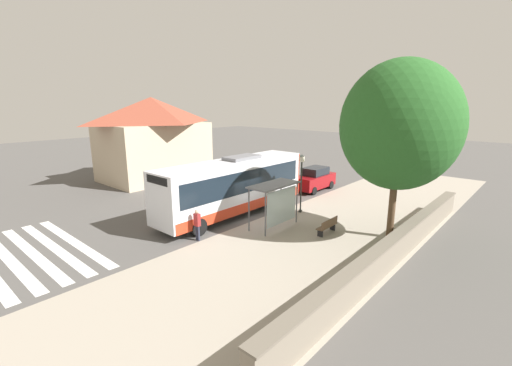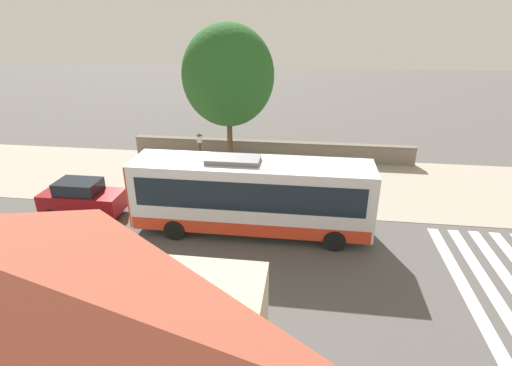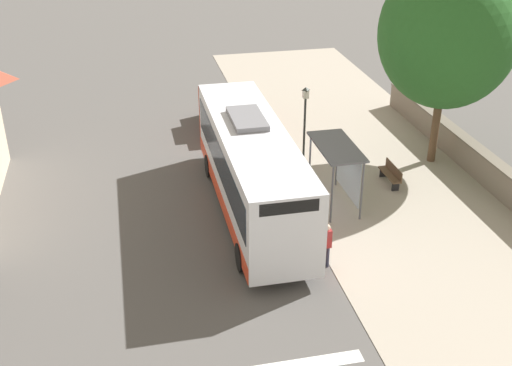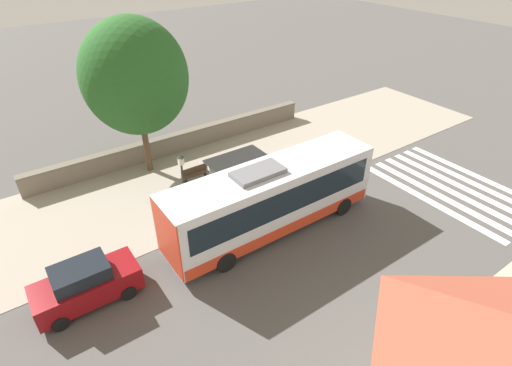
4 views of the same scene
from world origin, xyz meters
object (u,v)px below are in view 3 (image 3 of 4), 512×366
bus_shelter (340,156)px  shade_tree (448,33)px  pedestrian (326,242)px  parked_car_behind_bus (226,110)px  bus (252,167)px  street_lamp_near (305,121)px  bench (391,174)px

bus_shelter → shade_tree: bearing=-152.7°
pedestrian → parked_car_behind_bus: bearing=-85.1°
bus → bus_shelter: bearing=178.4°
bus → shade_tree: (-9.15, -2.79, 4.07)m
bus → parked_car_behind_bus: 9.01m
bus_shelter → street_lamp_near: size_ratio=0.83×
bench → pedestrian: bearing=49.0°
bus → pedestrian: 4.78m
street_lamp_near → bus: bearing=46.3°
bus → bench: bearing=-171.0°
bus → pedestrian: bus is taller
pedestrian → shade_tree: size_ratio=0.18×
shade_tree → parked_car_behind_bus: bearing=-35.5°
pedestrian → bench: 7.16m
bus → parked_car_behind_bus: bus is taller
bench → shade_tree: (-2.79, -1.78, 5.54)m
bus_shelter → pedestrian: (1.87, 4.28, -1.10)m
bus → bus_shelter: bus is taller
bus_shelter → bench: bearing=-158.5°
bus_shelter → street_lamp_near: (0.49, -3.30, 0.22)m
bus → street_lamp_near: bearing=-133.7°
bus_shelter → bus: bearing=-1.6°
bus → parked_car_behind_bus: bearing=-93.5°
pedestrian → parked_car_behind_bus: 13.36m
bus → bench: 6.61m
street_lamp_near → shade_tree: size_ratio=0.42×
bus → street_lamp_near: (-3.06, -3.20, 0.39)m
bus_shelter → street_lamp_near: bearing=-81.6°
bus_shelter → street_lamp_near: 3.34m
parked_car_behind_bus → street_lamp_near: bearing=113.7°
bus_shelter → parked_car_behind_bus: bearing=-71.6°
bench → parked_car_behind_bus: size_ratio=0.41×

